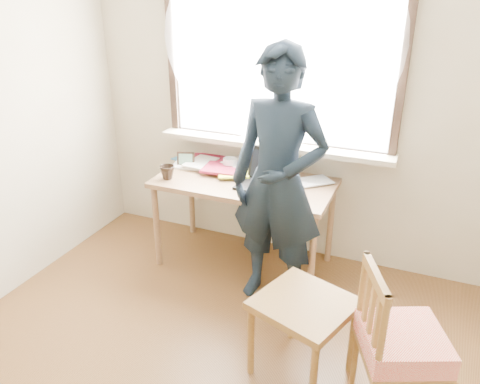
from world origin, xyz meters
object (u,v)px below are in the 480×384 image
at_px(laptop, 267,178).
at_px(person, 278,183).
at_px(work_chair, 304,313).
at_px(mug_white, 230,164).
at_px(mug_dark, 167,172).
at_px(desk, 244,190).
at_px(side_chair, 399,344).

xyz_separation_m(laptop, person, (0.18, -0.30, 0.11)).
distance_m(work_chair, person, 0.87).
bearing_deg(work_chair, mug_white, 129.65).
bearing_deg(mug_white, person, -41.56).
height_order(mug_white, mug_dark, mug_dark).
distance_m(mug_white, person, 0.76).
height_order(desk, mug_dark, mug_dark).
xyz_separation_m(laptop, mug_dark, (-0.74, -0.16, -0.01)).
relative_size(desk, mug_dark, 11.91).
bearing_deg(person, desk, 143.51).
relative_size(mug_white, work_chair, 0.19).
height_order(mug_white, person, person).
height_order(desk, person, person).
bearing_deg(person, work_chair, -54.72).
distance_m(mug_white, work_chair, 1.51).
relative_size(mug_white, mug_dark, 1.06).
bearing_deg(desk, side_chair, -40.08).
relative_size(desk, side_chair, 1.53).
distance_m(laptop, mug_white, 0.43).
relative_size(desk, person, 0.75).
xyz_separation_m(desk, side_chair, (1.25, -1.05, -0.18)).
bearing_deg(person, mug_white, 143.11).
bearing_deg(mug_dark, laptop, 12.25).
relative_size(laptop, mug_white, 3.41).
xyz_separation_m(mug_white, side_chair, (1.44, -1.23, -0.30)).
distance_m(work_chair, side_chair, 0.52).
bearing_deg(person, mug_dark, 176.27).
distance_m(mug_dark, work_chair, 1.54).
xyz_separation_m(laptop, side_chair, (1.06, -1.03, -0.32)).
xyz_separation_m(mug_white, person, (0.56, -0.50, 0.12)).
height_order(desk, mug_white, mug_white).
bearing_deg(work_chair, side_chair, -11.04).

